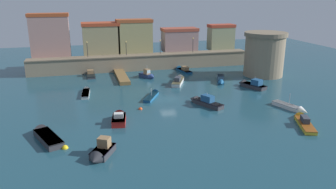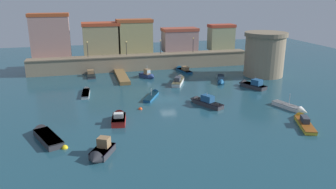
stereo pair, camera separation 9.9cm
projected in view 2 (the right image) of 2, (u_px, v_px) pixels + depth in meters
name	position (u px, v px, depth m)	size (l,w,h in m)	color
ground_plane	(168.00, 99.00, 55.13)	(127.78, 127.78, 0.00)	#1E4756
quay_wall	(143.00, 62.00, 75.77)	(49.76, 3.44, 3.42)	gray
old_town_backdrop	(127.00, 37.00, 76.84)	(47.45, 5.16, 9.46)	tan
fortress_tower	(264.00, 54.00, 69.40)	(8.73, 8.73, 9.07)	gray
pier_dock	(122.00, 77.00, 68.16)	(2.05, 11.19, 0.70)	brown
quay_lamp_0	(87.00, 47.00, 71.70)	(0.32, 0.32, 3.38)	black
quay_lamp_1	(126.00, 46.00, 73.76)	(0.32, 0.32, 3.15)	black
quay_lamp_2	(160.00, 44.00, 75.63)	(0.32, 0.32, 3.20)	black
quay_lamp_3	(193.00, 42.00, 77.48)	(0.32, 0.32, 3.43)	black
moored_boat_0	(303.00, 121.00, 44.72)	(4.02, 7.32, 1.67)	gold
moored_boat_1	(292.00, 108.00, 49.91)	(3.13, 6.13, 2.70)	white
moored_boat_2	(86.00, 92.00, 58.14)	(1.68, 6.64, 1.14)	silver
moored_boat_3	(179.00, 80.00, 64.91)	(4.53, 7.33, 1.87)	silver
moored_boat_4	(153.00, 95.00, 56.45)	(4.18, 6.45, 2.06)	#195689
moored_boat_5	(101.00, 152.00, 35.51)	(3.47, 4.41, 2.31)	#333338
moored_boat_6	(204.00, 101.00, 52.09)	(4.29, 6.47, 2.41)	#333338
moored_boat_7	(119.00, 118.00, 45.45)	(2.45, 4.92, 1.87)	red
moored_boat_8	(182.00, 69.00, 74.48)	(2.59, 6.60, 1.72)	#195689
moored_boat_9	(90.00, 73.00, 70.96)	(1.77, 6.93, 1.78)	#333338
moored_boat_10	(221.00, 80.00, 65.46)	(3.53, 6.52, 1.14)	#195689
moored_boat_11	(148.00, 75.00, 68.56)	(3.17, 4.31, 2.92)	navy
moored_boat_12	(251.00, 84.00, 61.62)	(4.05, 6.00, 2.74)	#333338
moored_boat_13	(45.00, 135.00, 40.13)	(4.39, 7.31, 1.69)	#333338
mooring_buoy_0	(65.00, 148.00, 37.69)	(0.76, 0.76, 0.76)	yellow
mooring_buoy_1	(140.00, 109.00, 50.22)	(0.61, 0.61, 0.61)	#EA4C19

